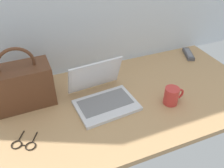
{
  "coord_description": "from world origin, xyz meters",
  "views": [
    {
      "loc": [
        -0.41,
        -0.89,
        0.86
      ],
      "look_at": [
        -0.04,
        0.0,
        0.15
      ],
      "focal_mm": 37.78,
      "sensor_mm": 36.0,
      "label": 1
    }
  ],
  "objects_px": {
    "remote_control_near": "(188,54)",
    "eyeglasses": "(24,145)",
    "laptop": "(102,95)",
    "coffee_mug": "(172,96)",
    "handbag": "(22,85)"
  },
  "relations": [
    {
      "from": "laptop",
      "to": "handbag",
      "type": "distance_m",
      "value": 0.41
    },
    {
      "from": "remote_control_near",
      "to": "eyeglasses",
      "type": "bearing_deg",
      "value": -161.42
    },
    {
      "from": "laptop",
      "to": "remote_control_near",
      "type": "bearing_deg",
      "value": 18.05
    },
    {
      "from": "laptop",
      "to": "eyeglasses",
      "type": "relative_size",
      "value": 2.43
    },
    {
      "from": "handbag",
      "to": "coffee_mug",
      "type": "bearing_deg",
      "value": -22.1
    },
    {
      "from": "laptop",
      "to": "handbag",
      "type": "xyz_separation_m",
      "value": [
        -0.38,
        0.14,
        0.07
      ]
    },
    {
      "from": "laptop",
      "to": "remote_control_near",
      "type": "xyz_separation_m",
      "value": [
        0.74,
        0.24,
        -0.03
      ]
    },
    {
      "from": "coffee_mug",
      "to": "eyeglasses",
      "type": "xyz_separation_m",
      "value": [
        -0.76,
        0.0,
        -0.05
      ]
    },
    {
      "from": "coffee_mug",
      "to": "remote_control_near",
      "type": "distance_m",
      "value": 0.57
    },
    {
      "from": "remote_control_near",
      "to": "eyeglasses",
      "type": "height_order",
      "value": "remote_control_near"
    },
    {
      "from": "remote_control_near",
      "to": "coffee_mug",
      "type": "bearing_deg",
      "value": -136.11
    },
    {
      "from": "coffee_mug",
      "to": "eyeglasses",
      "type": "distance_m",
      "value": 0.76
    },
    {
      "from": "laptop",
      "to": "coffee_mug",
      "type": "xyz_separation_m",
      "value": [
        0.33,
        -0.15,
        0.0
      ]
    },
    {
      "from": "eyeglasses",
      "to": "handbag",
      "type": "xyz_separation_m",
      "value": [
        0.04,
        0.29,
        0.11
      ]
    },
    {
      "from": "laptop",
      "to": "coffee_mug",
      "type": "relative_size",
      "value": 2.84
    }
  ]
}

